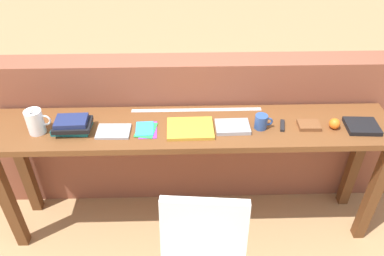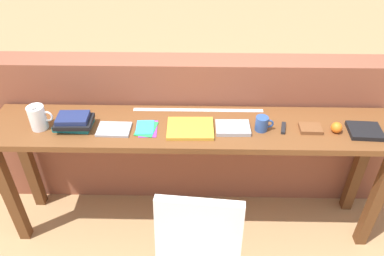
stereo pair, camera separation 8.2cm
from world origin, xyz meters
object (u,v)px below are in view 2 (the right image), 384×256
Objects in this scene: magazine_cycling at (114,129)px; mug at (262,124)px; book_repair_rightmost at (365,131)px; pitcher_white at (38,117)px; book_stack_leftmost at (74,122)px; pamphlet_pile_colourful at (147,128)px; leather_journal_brown at (310,128)px; sports_ball_small at (337,128)px; book_open_centre at (190,128)px; multitool_folded at (283,128)px.

mug reaches higher than magazine_cycling.
book_repair_rightmost is at bearing 1.42° from magazine_cycling.
pitcher_white is 1.67× the size of mug.
pamphlet_pile_colourful is (0.44, -0.01, -0.04)m from book_stack_leftmost.
mug reaches higher than book_stack_leftmost.
leather_journal_brown is (0.99, 0.01, 0.01)m from pamphlet_pile_colourful.
book_stack_leftmost reaches higher than sports_ball_small.
pamphlet_pile_colourful is 1.34× the size of leather_journal_brown.
leather_journal_brown reaches higher than pamphlet_pile_colourful.
book_stack_leftmost is 1.35× the size of pamphlet_pile_colourful.
magazine_cycling is at bearing -176.94° from leather_journal_brown.
book_stack_leftmost is 1.24× the size of book_repair_rightmost.
leather_journal_brown is at bearing 179.50° from book_repair_rightmost.
book_stack_leftmost is 1.13m from mug.
sports_ball_small is (0.44, -0.01, -0.01)m from mug.
book_open_centre is (0.91, -0.00, -0.07)m from pitcher_white.
book_stack_leftmost is 1.26m from multitool_folded.
pamphlet_pile_colourful is 0.69m from mug.
book_repair_rightmost reaches higher than pamphlet_pile_colourful.
book_repair_rightmost reaches higher than multitool_folded.
pitcher_white is at bearing -179.78° from pamphlet_pile_colourful.
pamphlet_pile_colourful is (0.64, 0.00, -0.07)m from pitcher_white.
mug is (0.69, 0.00, 0.04)m from pamphlet_pile_colourful.
pamphlet_pile_colourful is at bearing -177.77° from leather_journal_brown.
book_stack_leftmost is 3.57× the size of sports_ball_small.
leather_journal_brown is 1.97× the size of sports_ball_small.
pitcher_white is at bearing -179.68° from mug.
book_stack_leftmost is 2.14× the size of mug.
book_stack_leftmost is 1.81× the size of leather_journal_brown.
magazine_cycling is at bearing -178.49° from mug.
mug is at bearing -177.82° from leather_journal_brown.
pamphlet_pile_colourful is (0.19, 0.02, -0.00)m from magazine_cycling.
multitool_folded is 0.85× the size of leather_journal_brown.
sports_ball_small reaches higher than leather_journal_brown.
book_open_centre is 2.14× the size of leather_journal_brown.
sports_ball_small reaches higher than pamphlet_pile_colourful.
sports_ball_small reaches higher than multitool_folded.
pitcher_white reaches higher than magazine_cycling.
pitcher_white is 0.66× the size of book_open_centre.
leather_journal_brown is 0.15m from sports_ball_small.
magazine_cycling is at bearing -176.53° from book_repair_rightmost.
sports_ball_small is at bearing -0.62° from book_stack_leftmost.
mug reaches higher than book_open_centre.
mug is at bearing 0.31° from book_open_centre.
pitcher_white is 0.21m from book_stack_leftmost.
sports_ball_small is at bearing -0.23° from pitcher_white.
book_repair_rightmost is (0.32, -0.02, 0.00)m from leather_journal_brown.
mug is 1.67× the size of sports_ball_small.
book_repair_rightmost is at bearing -3.31° from multitool_folded.
leather_journal_brown is (0.72, 0.01, 0.00)m from book_open_centre.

